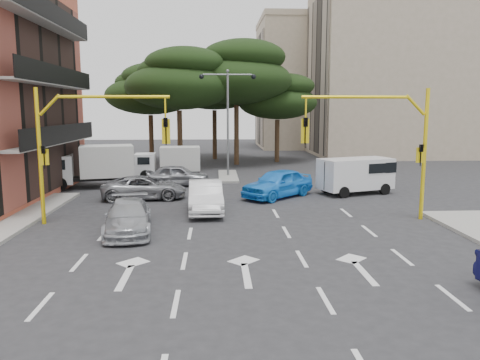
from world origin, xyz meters
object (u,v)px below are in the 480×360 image
Objects in this scene: signal_mast_left at (80,137)px; car_silver_wagon at (128,217)px; van_white at (356,176)px; car_silver_cross_b at (178,175)px; signal_mast_right at (387,136)px; street_lamp_center at (228,104)px; car_white_hatch at (206,197)px; car_silver_cross_a at (144,188)px; box_truck_b at (168,163)px; car_blue_compact at (278,183)px; box_truck_a at (91,167)px.

signal_mast_left is 1.31× the size of car_silver_wagon.
van_white is (14.30, 6.68, -2.79)m from signal_mast_left.
signal_mast_right is at bearing -134.30° from car_silver_cross_b.
street_lamp_center is 1.78× the size of van_white.
street_lamp_center is at bearing 80.81° from car_white_hatch.
car_silver_cross_b is at bearing 71.67° from signal_mast_left.
signal_mast_left is at bearing -160.88° from car_white_hatch.
car_silver_cross_a is at bearing 132.78° from car_white_hatch.
box_truck_b is (-0.94, 3.35, 0.46)m from car_silver_cross_b.
car_blue_compact is at bearing 125.67° from signal_mast_right.
car_blue_compact is 10.39m from car_silver_wagon.
signal_mast_right is 1.08× the size of box_truck_a.
car_silver_cross_a is at bearing 161.63° from car_silver_cross_b.
signal_mast_left is (-13.61, 0.00, 0.00)m from signal_mast_right.
car_white_hatch is at bearing -149.17° from box_truck_a.
car_blue_compact is (2.66, -8.24, -4.61)m from street_lamp_center.
signal_mast_right is 15.65m from street_lamp_center.
van_white is at bearing -90.17° from car_silver_cross_a.
car_silver_cross_a is at bearing 171.94° from box_truck_b.
car_white_hatch reaches higher than car_silver_cross_b.
signal_mast_right is 1.27× the size of car_silver_cross_a.
car_silver_wagon is 14.69m from van_white.
car_silver_wagon is at bearing -172.65° from box_truck_a.
signal_mast_right is 18.75m from box_truck_a.
car_blue_compact is at bearing 38.50° from car_silver_wagon.
car_silver_wagon is (-11.35, -1.71, -3.22)m from signal_mast_right.
car_blue_compact is (4.09, 3.66, 0.05)m from car_white_hatch.
car_silver_cross_a is (-0.43, 7.36, -0.00)m from car_silver_wagon.
box_truck_b is at bearing 102.19° from car_white_hatch.
signal_mast_right is 13.46m from car_silver_cross_a.
box_truck_a reaches higher than van_white.
car_white_hatch is at bearing 165.61° from signal_mast_right.
van_white is at bearing 24.77° from car_white_hatch.
car_silver_cross_b is 0.88× the size of box_truck_b.
car_silver_cross_a is 0.85× the size of box_truck_a.
car_blue_compact is (-4.14, 5.77, -3.06)m from signal_mast_right.
box_truck_a is at bearing -154.79° from street_lamp_center.
car_silver_cross_b is at bearing -99.86° from box_truck_a.
signal_mast_left is at bearing -84.17° from van_white.
signal_mast_left is at bearing 157.16° from car_silver_cross_a.
van_white reaches higher than car_blue_compact.
signal_mast_left reaches higher than car_blue_compact.
signal_mast_left is 16.03m from van_white.
car_silver_cross_a is at bearing -149.55° from box_truck_a.
car_white_hatch is 1.07× the size of van_white.
box_truck_b is at bearing 178.99° from car_blue_compact.
signal_mast_left is 1.27× the size of car_silver_cross_a.
box_truck_b is (0.17, 15.22, 0.51)m from car_silver_wagon.
signal_mast_left is 1.08× the size of box_truck_a.
car_silver_wagon is (-4.55, -15.72, -4.76)m from street_lamp_center.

